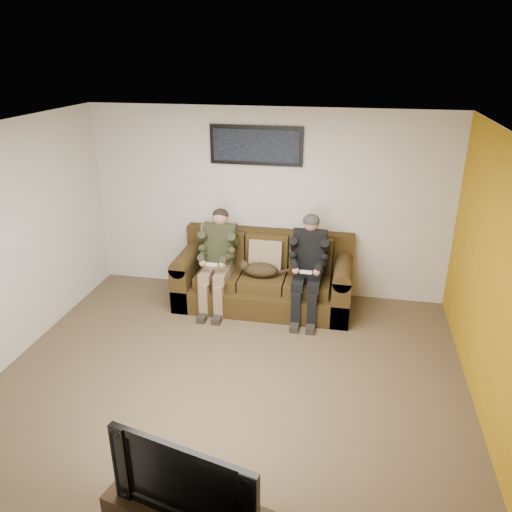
% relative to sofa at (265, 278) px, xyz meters
% --- Properties ---
extents(floor, '(5.00, 5.00, 0.00)m').
position_rel_sofa_xyz_m(floor, '(-0.05, -1.83, -0.36)').
color(floor, brown).
rests_on(floor, ground).
extents(ceiling, '(5.00, 5.00, 0.00)m').
position_rel_sofa_xyz_m(ceiling, '(-0.05, -1.83, 2.24)').
color(ceiling, silver).
rests_on(ceiling, ground).
extents(wall_back, '(5.00, 0.00, 5.00)m').
position_rel_sofa_xyz_m(wall_back, '(-0.05, 0.42, 0.94)').
color(wall_back, beige).
rests_on(wall_back, ground).
extents(wall_front, '(5.00, 0.00, 5.00)m').
position_rel_sofa_xyz_m(wall_front, '(-0.05, -4.08, 0.94)').
color(wall_front, beige).
rests_on(wall_front, ground).
extents(wall_right, '(0.00, 4.50, 4.50)m').
position_rel_sofa_xyz_m(wall_right, '(2.45, -1.83, 0.94)').
color(wall_right, beige).
rests_on(wall_right, ground).
extents(accent_wall_right, '(0.00, 4.50, 4.50)m').
position_rel_sofa_xyz_m(accent_wall_right, '(2.44, -1.83, 0.94)').
color(accent_wall_right, '#B28111').
rests_on(accent_wall_right, ground).
extents(sofa, '(2.34, 1.01, 0.96)m').
position_rel_sofa_xyz_m(sofa, '(0.00, 0.00, 0.00)').
color(sofa, '#382911').
rests_on(sofa, ground).
extents(throw_pillow, '(0.45, 0.21, 0.44)m').
position_rel_sofa_xyz_m(throw_pillow, '(-0.00, 0.04, 0.32)').
color(throw_pillow, '#8E7D5D').
rests_on(throw_pillow, sofa).
extents(throw_blanket, '(0.48, 0.23, 0.09)m').
position_rel_sofa_xyz_m(throw_blanket, '(-0.71, 0.29, 0.60)').
color(throw_blanket, '#C3B78F').
rests_on(throw_blanket, sofa).
extents(person_left, '(0.51, 0.87, 1.32)m').
position_rel_sofa_xyz_m(person_left, '(-0.60, -0.20, 0.39)').
color(person_left, '#836C51').
rests_on(person_left, sofa).
extents(person_right, '(0.51, 0.86, 1.33)m').
position_rel_sofa_xyz_m(person_right, '(0.60, -0.20, 0.39)').
color(person_right, black).
rests_on(person_right, sofa).
extents(cat, '(0.66, 0.26, 0.24)m').
position_rel_sofa_xyz_m(cat, '(-0.04, -0.19, 0.21)').
color(cat, '#403019').
rests_on(cat, sofa).
extents(framed_poster, '(1.25, 0.05, 0.52)m').
position_rel_sofa_xyz_m(framed_poster, '(-0.20, 0.38, 1.74)').
color(framed_poster, black).
rests_on(framed_poster, wall_back).
extents(television, '(1.07, 0.38, 0.62)m').
position_rel_sofa_xyz_m(television, '(0.19, -3.78, 0.35)').
color(television, black).
rests_on(television, tv_stand).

